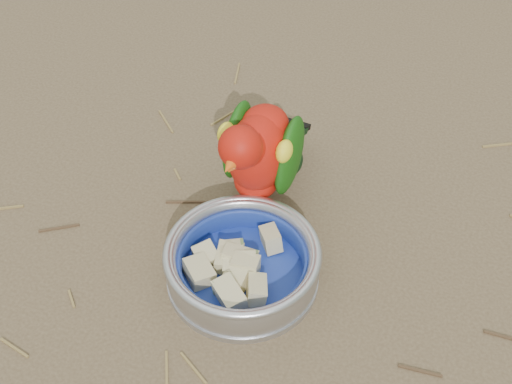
% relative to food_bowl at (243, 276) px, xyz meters
% --- Properties ---
extents(ground, '(60.00, 60.00, 0.00)m').
position_rel_food_bowl_xyz_m(ground, '(-0.04, 0.02, -0.01)').
color(ground, brown).
extents(food_bowl, '(0.20, 0.20, 0.02)m').
position_rel_food_bowl_xyz_m(food_bowl, '(0.00, 0.00, 0.00)').
color(food_bowl, '#B2B2BA').
rests_on(food_bowl, ground).
extents(bowl_wall, '(0.20, 0.20, 0.04)m').
position_rel_food_bowl_xyz_m(bowl_wall, '(0.00, 0.00, 0.03)').
color(bowl_wall, '#B2B2BA').
rests_on(bowl_wall, food_bowl).
extents(fruit_wedges, '(0.12, 0.12, 0.03)m').
position_rel_food_bowl_xyz_m(fruit_wedges, '(0.00, 0.00, 0.02)').
color(fruit_wedges, '#C3B685').
rests_on(fruit_wedges, food_bowl).
extents(lory_parrot, '(0.12, 0.23, 0.18)m').
position_rel_food_bowl_xyz_m(lory_parrot, '(-0.03, 0.14, 0.08)').
color(lory_parrot, '#AF140A').
rests_on(lory_parrot, ground).
extents(ground_debris, '(0.90, 0.80, 0.01)m').
position_rel_food_bowl_xyz_m(ground_debris, '(-0.07, 0.04, -0.01)').
color(ground_debris, olive).
rests_on(ground_debris, ground).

